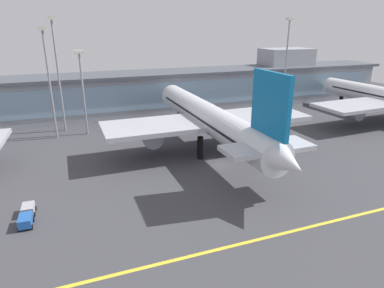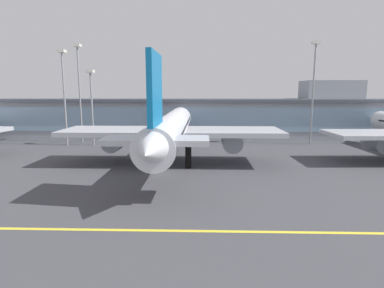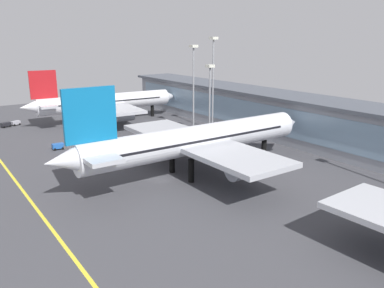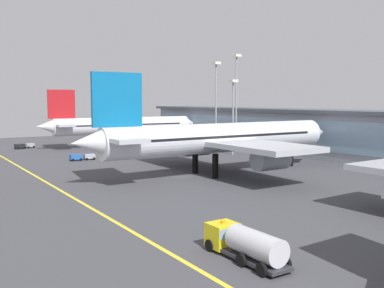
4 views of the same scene
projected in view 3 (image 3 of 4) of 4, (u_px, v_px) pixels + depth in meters
ground_plane at (160, 180)px, 72.26m from camera, size 208.39×208.39×0.00m
taxiway_centreline_stripe at (36, 209)px, 60.04m from camera, size 166.71×0.50×0.01m
terminal_building at (318, 121)px, 92.75m from camera, size 151.85×14.00×16.61m
airliner_near_left at (105, 102)px, 120.46m from camera, size 39.31×49.37×16.49m
airliner_near_right at (196, 140)px, 73.77m from camera, size 40.77×55.91×18.08m
baggage_tug_near at (10, 124)px, 115.12m from camera, size 3.45×5.78×1.40m
service_truck_far at (64, 145)px, 92.17m from camera, size 1.89×5.65×1.40m
apron_light_mast_west at (210, 88)px, 100.50m from camera, size 1.80×1.80×18.73m
apron_light_mast_centre at (193, 76)px, 104.72m from camera, size 1.80×1.80×23.50m
apron_light_mast_far_east at (213, 71)px, 105.81m from camera, size 1.80×1.80×25.53m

